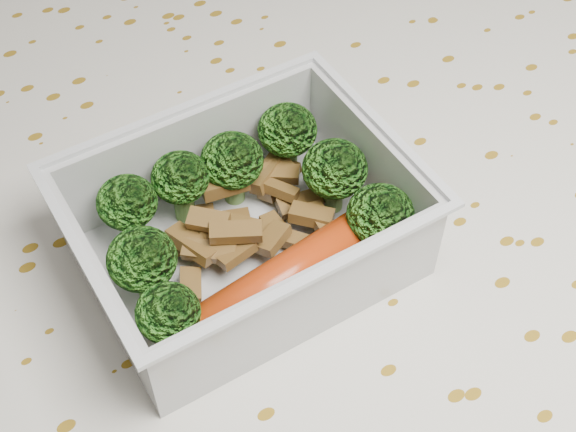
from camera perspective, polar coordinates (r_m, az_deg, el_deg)
dining_table at (r=0.54m, az=1.05°, el=-7.66°), size 1.40×0.90×0.75m
tablecloth at (r=0.50m, az=1.14°, el=-4.60°), size 1.46×0.96×0.19m
lunch_container at (r=0.44m, az=-3.10°, el=-1.24°), size 0.18×0.14×0.06m
broccoli_florets at (r=0.44m, az=-3.32°, el=1.15°), size 0.16×0.12×0.05m
meat_pile at (r=0.45m, az=-3.10°, el=-0.30°), size 0.11×0.07×0.03m
sausage at (r=0.42m, az=-0.10°, el=-4.38°), size 0.16×0.04×0.03m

